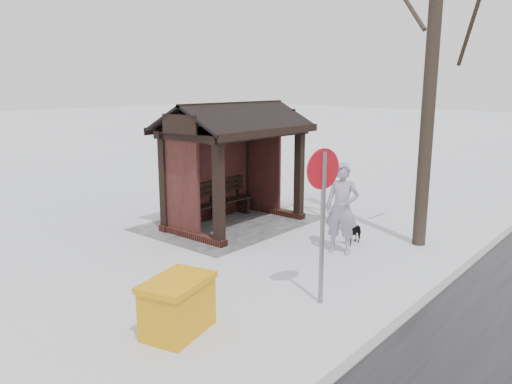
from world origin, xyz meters
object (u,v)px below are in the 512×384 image
at_px(pedestrian, 342,208).
at_px(grit_bin, 178,306).
at_px(dog, 352,232).
at_px(road_sign, 323,195).
at_px(bus_shelter, 230,140).

xyz_separation_m(pedestrian, grit_bin, (4.55, 0.02, -0.55)).
bearing_deg(dog, road_sign, -70.98).
xyz_separation_m(bus_shelter, grit_bin, (4.68, 3.33, -1.75)).
bearing_deg(bus_shelter, pedestrian, 87.83).
height_order(pedestrian, grit_bin, pedestrian).
distance_m(dog, grit_bin, 5.27).
bearing_deg(pedestrian, bus_shelter, 162.08).
distance_m(dog, road_sign, 3.65).
height_order(grit_bin, road_sign, road_sign).
relative_size(bus_shelter, dog, 5.77).
height_order(bus_shelter, grit_bin, bus_shelter).
xyz_separation_m(dog, road_sign, (3.09, 1.16, 1.55)).
distance_m(bus_shelter, road_sign, 5.01).
bearing_deg(grit_bin, dog, 167.65).
bearing_deg(pedestrian, dog, 85.60).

